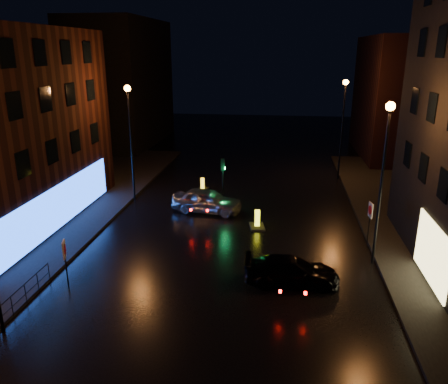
{
  "coord_description": "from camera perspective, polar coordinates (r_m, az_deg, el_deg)",
  "views": [
    {
      "loc": [
        2.83,
        -15.43,
        10.65
      ],
      "look_at": [
        -0.37,
        8.43,
        2.8
      ],
      "focal_mm": 35.0,
      "sensor_mm": 36.0,
      "label": 1
    }
  ],
  "objects": [
    {
      "name": "bollard_near",
      "position": [
        27.59,
        4.35,
        -4.13
      ],
      "size": [
        1.11,
        1.46,
        1.16
      ],
      "rotation": [
        0.0,
        0.0,
        0.19
      ],
      "color": "black",
      "rests_on": "ground"
    },
    {
      "name": "street_lamp_rfar",
      "position": [
        38.1,
        15.29,
        9.76
      ],
      "size": [
        0.44,
        0.44,
        8.37
      ],
      "color": "black",
      "rests_on": "ground"
    },
    {
      "name": "pavement_left",
      "position": [
        30.73,
        -26.26,
        -4.03
      ],
      "size": [
        12.0,
        44.0,
        0.15
      ],
      "primitive_type": "cube",
      "color": "black",
      "rests_on": "ground"
    },
    {
      "name": "building_far_left",
      "position": [
        53.96,
        -13.18,
        13.73
      ],
      "size": [
        8.0,
        16.0,
        14.0
      ],
      "primitive_type": "cube",
      "color": "black",
      "rests_on": "ground"
    },
    {
      "name": "dark_sedan",
      "position": [
        21.31,
        8.84,
        -10.15
      ],
      "size": [
        4.59,
        2.06,
        1.31
      ],
      "primitive_type": "imported",
      "rotation": [
        0.0,
        0.0,
        1.62
      ],
      "color": "black",
      "rests_on": "ground"
    },
    {
      "name": "building_far_right",
      "position": [
        49.19,
        22.39,
        11.32
      ],
      "size": [
        8.0,
        14.0,
        12.0
      ],
      "primitive_type": "cube",
      "color": "black",
      "rests_on": "ground"
    },
    {
      "name": "silver_hatchback",
      "position": [
        29.97,
        -2.24,
        -1.12
      ],
      "size": [
        4.99,
        2.56,
        1.63
      ],
      "primitive_type": "imported",
      "rotation": [
        0.0,
        0.0,
        1.43
      ],
      "color": "#B0B4B8",
      "rests_on": "ground"
    },
    {
      "name": "bollard_far",
      "position": [
        34.91,
        -2.81,
        0.64
      ],
      "size": [
        0.92,
        1.22,
        0.97
      ],
      "rotation": [
        0.0,
        0.0,
        -0.18
      ],
      "color": "black",
      "rests_on": "ground"
    },
    {
      "name": "street_lamp_rnear",
      "position": [
        22.58,
        20.19,
        3.91
      ],
      "size": [
        0.44,
        0.44,
        8.37
      ],
      "color": "black",
      "rests_on": "ground"
    },
    {
      "name": "road_sign_left",
      "position": [
        21.22,
        -20.09,
        -7.57
      ],
      "size": [
        0.25,
        0.59,
        2.49
      ],
      "rotation": [
        0.0,
        0.0,
        0.33
      ],
      "color": "black",
      "rests_on": "ground"
    },
    {
      "name": "ground",
      "position": [
        18.97,
        -2.37,
        -16.13
      ],
      "size": [
        120.0,
        120.0,
        0.0
      ],
      "primitive_type": "plane",
      "color": "black",
      "rests_on": "ground"
    },
    {
      "name": "street_lamp_lfar",
      "position": [
        31.71,
        -12.19,
        8.42
      ],
      "size": [
        0.44,
        0.44,
        8.37
      ],
      "color": "black",
      "rests_on": "ground"
    },
    {
      "name": "guard_railing",
      "position": [
        20.59,
        -26.04,
        -12.74
      ],
      "size": [
        0.05,
        6.04,
        1.0
      ],
      "color": "black",
      "rests_on": "ground"
    },
    {
      "name": "road_sign_right",
      "position": [
        25.7,
        18.54,
        -2.72
      ],
      "size": [
        0.15,
        0.63,
        2.6
      ],
      "rotation": [
        0.0,
        0.0,
        3.28
      ],
      "color": "black",
      "rests_on": "ground"
    },
    {
      "name": "traffic_signal",
      "position": [
        31.39,
        -0.14,
        -0.8
      ],
      "size": [
        1.4,
        2.4,
        3.45
      ],
      "color": "black",
      "rests_on": "ground"
    }
  ]
}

